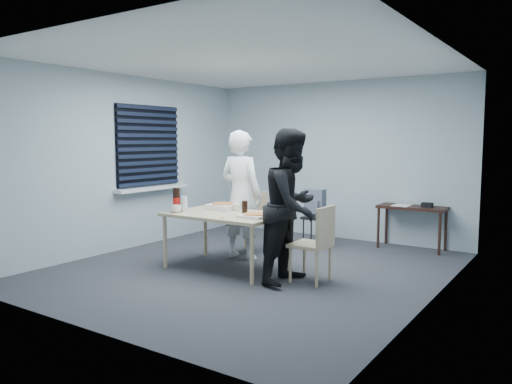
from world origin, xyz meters
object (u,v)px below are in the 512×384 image
Objects in this scene: chair_far at (252,217)px; mug_a at (176,209)px; person_white at (241,195)px; person_black at (292,206)px; mug_b at (238,207)px; stool at (315,224)px; chair_right at (317,239)px; soda_bottle at (176,200)px; side_table at (412,211)px; backpack at (315,203)px; dining_table at (226,218)px.

chair_far reaches higher than mug_a.
person_black is (1.17, -0.63, 0.00)m from person_white.
mug_b is (-0.98, 0.29, -0.12)m from person_black.
person_white is at bearing -112.63° from stool.
chair_far is at bearing 149.44° from chair_right.
stool is 1.53× the size of soda_bottle.
stool is at bearing 19.31° from person_black.
soda_bottle is (-0.35, -1.22, 0.35)m from chair_far.
person_black reaches higher than side_table.
chair_far is 1.00× the size of chair_right.
mug_b is at bearing -101.82° from stool.
person_black reaches higher than chair_right.
backpack is at bearing 117.98° from chair_right.
side_table is 2.33× the size of backpack.
chair_right is 1.28m from mug_b.
person_black reaches higher than dining_table.
dining_table is at bearing -100.48° from stool.
chair_right is at bearing -30.56° from chair_far.
person_white is at bearing -76.51° from chair_far.
soda_bottle is at bearing -142.51° from mug_b.
chair_right is 1.97m from stool.
stool is 2.34m from mug_a.
mug_a is (-0.28, -1.29, 0.25)m from chair_far.
person_black is 14.39× the size of mug_a.
backpack is (-0.92, 1.72, 0.16)m from chair_right.
mug_a is (-1.54, -0.27, -0.12)m from person_black.
mug_b is (0.56, 0.56, -0.00)m from mug_a.
soda_bottle is (-1.87, -0.32, 0.35)m from chair_right.
stool is at bearing 78.18° from mug_b.
person_black is at bearing -16.52° from mug_b.
chair_far reaches higher than stool.
person_black is (-0.26, -0.13, 0.37)m from chair_right.
backpack is (-1.29, -0.66, 0.10)m from side_table.
chair_far is 1.31m from soda_bottle.
soda_bottle is at bearing -105.85° from chair_far.
backpack is 2.26m from soda_bottle.
person_white is (0.10, -0.40, 0.37)m from chair_far.
chair_right reaches higher than side_table.
dining_table is 1.49× the size of side_table.
backpack is (-0.65, 1.85, -0.21)m from person_black.
stool is at bearing 53.85° from chair_far.
backpack is at bearing 64.89° from soda_bottle.
backpack is at bearing -153.01° from side_table.
person_white is at bearing 118.89° from mug_b.
chair_right is 0.50× the size of person_black.
chair_right is (1.25, 0.08, -0.14)m from dining_table.
dining_table is 1.26m from chair_right.
dining_table is at bearing -176.42° from chair_right.
chair_far is at bearing 74.15° from soda_bottle.
chair_far is 0.50× the size of person_white.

